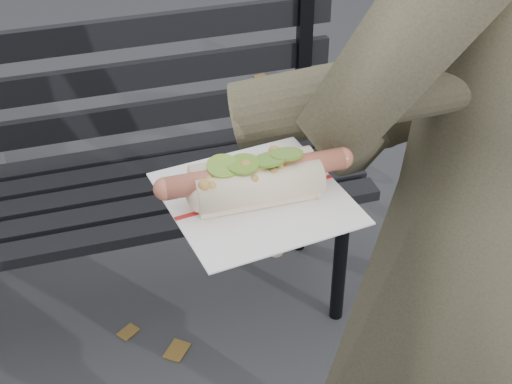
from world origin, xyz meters
TOP-DOWN VIEW (x-y plane):
  - park_bench at (-0.13, 1.01)m, footprint 1.50×0.44m
  - person at (0.43, -0.00)m, footprint 0.78×0.61m
  - held_hotdog at (0.22, -0.06)m, footprint 0.63×0.33m

SIDE VIEW (x-z plane):
  - park_bench at x=-0.13m, z-range 0.08..0.96m
  - person at x=0.43m, z-range 0.00..1.88m
  - held_hotdog at x=0.22m, z-range 1.13..1.33m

